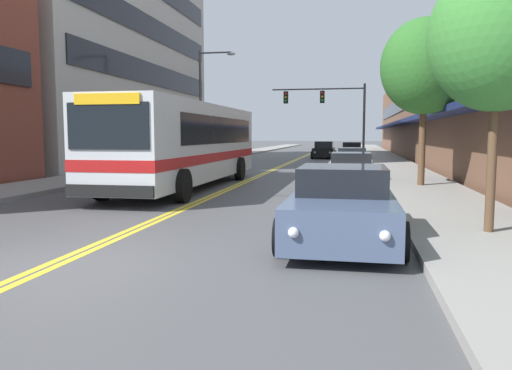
% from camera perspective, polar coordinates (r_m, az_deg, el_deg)
% --- Properties ---
extents(ground_plane, '(240.00, 240.00, 0.00)m').
position_cam_1_polar(ground_plane, '(43.90, 5.22, 3.15)').
color(ground_plane, '#4C4C4F').
extents(sidewalk_left, '(2.90, 106.00, 0.16)m').
position_cam_1_polar(sidewalk_left, '(45.13, -3.60, 3.33)').
color(sidewalk_left, gray).
rests_on(sidewalk_left, ground_plane).
extents(sidewalk_right, '(2.90, 106.00, 0.16)m').
position_cam_1_polar(sidewalk_right, '(43.73, 14.33, 3.08)').
color(sidewalk_right, gray).
rests_on(sidewalk_right, ground_plane).
extents(centre_line, '(0.34, 106.00, 0.01)m').
position_cam_1_polar(centre_line, '(43.90, 5.22, 3.15)').
color(centre_line, yellow).
rests_on(centre_line, ground_plane).
extents(storefront_row_right, '(9.10, 68.00, 7.75)m').
position_cam_1_polar(storefront_row_right, '(44.42, 21.85, 7.79)').
color(storefront_row_right, brown).
rests_on(storefront_row_right, ground_plane).
extents(city_bus, '(2.85, 12.27, 3.08)m').
position_cam_1_polar(city_bus, '(19.06, -7.83, 5.00)').
color(city_bus, silver).
rests_on(city_bus, ground_plane).
extents(car_champagne_parked_left_near, '(1.98, 4.32, 1.31)m').
position_cam_1_polar(car_champagne_parked_left_near, '(32.63, -4.81, 3.33)').
color(car_champagne_parked_left_near, beige).
rests_on(car_champagne_parked_left_near, ground_plane).
extents(car_slate_blue_parked_right_foreground, '(2.10, 4.50, 1.39)m').
position_cam_1_polar(car_slate_blue_parked_right_foreground, '(9.40, 9.82, -2.48)').
color(car_slate_blue_parked_right_foreground, '#475675').
rests_on(car_slate_blue_parked_right_foreground, ground_plane).
extents(car_charcoal_parked_right_mid, '(2.01, 4.24, 1.36)m').
position_cam_1_polar(car_charcoal_parked_right_mid, '(43.51, 10.88, 3.88)').
color(car_charcoal_parked_right_mid, '#232328').
rests_on(car_charcoal_parked_right_mid, ground_plane).
extents(car_beige_parked_right_far, '(2.13, 4.82, 1.24)m').
position_cam_1_polar(car_beige_parked_right_far, '(21.17, 10.80, 1.90)').
color(car_beige_parked_right_far, '#BCAD89').
rests_on(car_beige_parked_right_far, ground_plane).
extents(car_silver_parked_right_end, '(2.06, 4.68, 1.23)m').
position_cam_1_polar(car_silver_parked_right_end, '(29.39, 10.90, 2.90)').
color(car_silver_parked_right_end, '#B7B7BC').
rests_on(car_silver_parked_right_end, ground_plane).
extents(car_black_moving_lead, '(1.99, 4.49, 1.43)m').
position_cam_1_polar(car_black_moving_lead, '(42.98, 7.77, 3.93)').
color(car_black_moving_lead, black).
rests_on(car_black_moving_lead, ground_plane).
extents(traffic_signal_mast, '(7.07, 0.38, 5.80)m').
position_cam_1_polar(traffic_signal_mast, '(38.74, 8.48, 8.95)').
color(traffic_signal_mast, '#47474C').
rests_on(traffic_signal_mast, ground_plane).
extents(street_lamp_left_far, '(2.42, 0.28, 7.33)m').
position_cam_1_polar(street_lamp_left_far, '(32.73, -5.77, 9.99)').
color(street_lamp_left_far, '#47474C').
rests_on(street_lamp_left_far, ground_plane).
extents(street_tree_right_near, '(2.48, 2.48, 4.97)m').
position_cam_1_polar(street_tree_right_near, '(10.44, 25.90, 14.98)').
color(street_tree_right_near, brown).
rests_on(street_tree_right_near, sidewalk_right).
extents(street_tree_right_mid, '(3.11, 3.11, 5.97)m').
position_cam_1_polar(street_tree_right_mid, '(19.22, 18.71, 12.69)').
color(street_tree_right_mid, brown).
rests_on(street_tree_right_mid, sidewalk_right).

